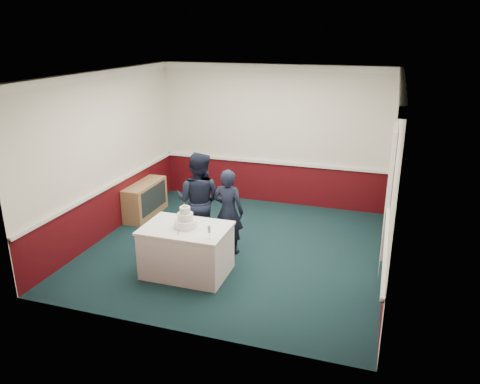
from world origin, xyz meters
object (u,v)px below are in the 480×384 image
(cake_table, at_px, (187,250))
(cake_knife, at_px, (178,232))
(person_woman, at_px, (228,212))
(person_man, at_px, (199,201))
(sideboard, at_px, (145,199))
(wedding_cake, at_px, (185,220))
(champagne_flute, at_px, (209,230))

(cake_table, distance_m, cake_knife, 0.44)
(cake_table, distance_m, person_woman, 1.05)
(cake_table, relative_size, person_man, 0.77)
(sideboard, height_order, cake_knife, cake_knife)
(sideboard, height_order, person_woman, person_woman)
(sideboard, xyz_separation_m, person_woman, (2.18, -1.05, 0.39))
(sideboard, xyz_separation_m, wedding_cake, (1.81, -1.97, 0.55))
(cake_table, xyz_separation_m, cake_knife, (-0.03, -0.20, 0.39))
(cake_table, height_order, person_man, person_man)
(sideboard, bearing_deg, wedding_cake, -47.43)
(cake_table, relative_size, person_woman, 0.89)
(cake_knife, distance_m, person_woman, 1.19)
(cake_table, bearing_deg, champagne_flute, -29.25)
(sideboard, distance_m, cake_table, 2.67)
(cake_knife, bearing_deg, person_woman, 51.42)
(person_man, bearing_deg, champagne_flute, 119.25)
(sideboard, height_order, cake_table, cake_table)
(cake_knife, xyz_separation_m, champagne_flute, (0.53, -0.08, 0.14))
(sideboard, height_order, champagne_flute, champagne_flute)
(champagne_flute, relative_size, person_man, 0.12)
(cake_table, height_order, cake_knife, cake_knife)
(sideboard, relative_size, champagne_flute, 5.85)
(wedding_cake, xyz_separation_m, cake_knife, (-0.03, -0.20, -0.11))
(champagne_flute, height_order, person_man, person_man)
(cake_table, xyz_separation_m, person_woman, (0.37, 0.92, 0.34))
(cake_table, bearing_deg, person_woman, 68.12)
(cake_knife, bearing_deg, champagne_flute, -27.53)
(person_man, distance_m, person_woman, 0.56)
(cake_table, xyz_separation_m, person_man, (-0.18, 0.96, 0.46))
(champagne_flute, bearing_deg, wedding_cake, 150.75)
(cake_knife, distance_m, champagne_flute, 0.55)
(sideboard, distance_m, champagne_flute, 3.27)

